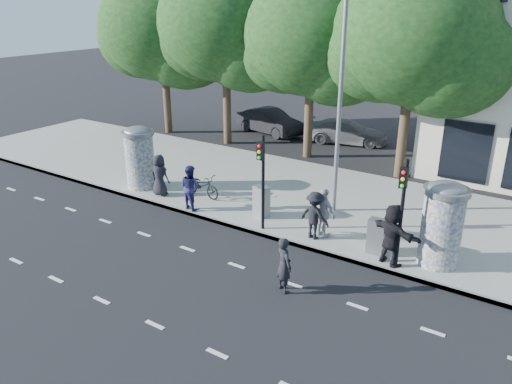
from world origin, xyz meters
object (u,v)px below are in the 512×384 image
Objects in this scene: street_lamp at (340,89)px; cabinet_left at (261,201)px; ad_column_right at (442,222)px; cabinet_right at (377,236)px; ped_e at (324,213)px; car_mid at (270,121)px; ped_d at (315,215)px; ped_c at (190,187)px; car_right at (346,131)px; bicycle at (202,185)px; man_road at (284,265)px; ped_a at (160,175)px; traffic_pole_far at (402,203)px; ped_f at (392,235)px.

street_lamp is 4.92m from cabinet_left.
cabinet_right is (-1.81, -0.39, -0.81)m from ad_column_right.
ped_e is 0.39× the size of car_mid.
ped_d reaches higher than cabinet_left.
ped_e is at bearing -163.13° from ped_c.
ped_d is 0.33m from ped_e.
cabinet_right is 0.25× the size of car_right.
car_right is (1.43, 11.21, 0.03)m from bicycle.
cabinet_left is (-2.03, -1.90, -4.06)m from street_lamp.
ad_column_right reaches higher than ped_c.
ped_a is at bearing 6.40° from man_road.
man_road reaches higher than bicycle.
cabinet_left is 0.26× the size of car_mid.
ped_a is 9.24m from cabinet_right.
man_road is at bearing -177.92° from car_right.
ped_d is 12.78m from car_right.
ped_c reaches higher than ped_a.
street_lamp reaches higher than ped_d.
traffic_pole_far is 8.77m from bicycle.
ped_f reaches higher than cabinet_right.
man_road is (0.47, -3.44, -0.19)m from ped_e.
car_mid is at bearing -27.88° from man_road.
car_right is at bearing 125.02° from ad_column_right.
ped_a is 1.77m from bicycle.
traffic_pole_far is 1.13m from ped_f.
ped_c is 12.46m from car_right.
ad_column_right is at bearing -86.08° from bicycle.
street_lamp is 8.01m from ped_a.
traffic_pole_far is at bearing -121.09° from car_mid.
ped_e is 0.38× the size of car_right.
ped_c is 1.35m from bicycle.
ped_a is 1.50× the size of cabinet_right.
cabinet_left is (-3.16, 3.75, -0.09)m from man_road.
street_lamp is at bearing 64.29° from cabinet_left.
traffic_pole_far is 0.76× the size of car_mid.
ped_f is 0.43× the size of car_right.
cabinet_right is (-0.60, 0.42, -0.40)m from ped_f.
street_lamp reaches higher than car_right.
ad_column_right is 2.02m from cabinet_right.
man_road is at bearing -28.63° from cabinet_left.
ped_d is at bearing -48.83° from man_road.
traffic_pole_far is 5.12m from street_lamp.
cabinet_right is (7.72, -0.75, 0.10)m from bicycle.
street_lamp is at bearing -163.45° from ped_a.
cabinet_right is at bearing 177.13° from ped_a.
cabinet_right is at bearing -84.72° from man_road.
ad_column_right is 1.52m from traffic_pole_far.
street_lamp is 4.42m from ped_e.
ped_f is (-0.21, 0.09, -1.10)m from traffic_pole_far.
man_road is at bearing 108.75° from ped_d.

